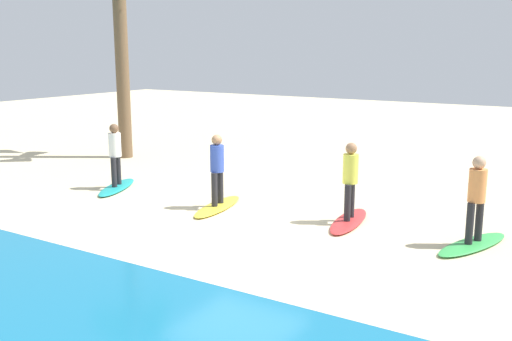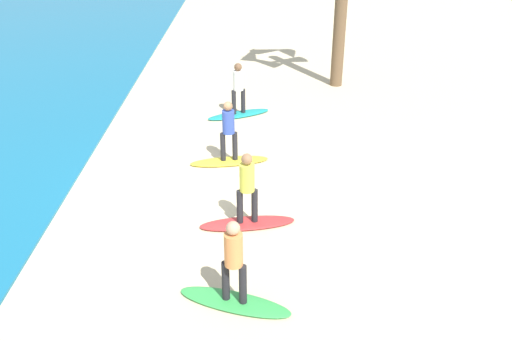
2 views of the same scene
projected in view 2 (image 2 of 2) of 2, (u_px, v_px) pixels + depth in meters
The scene contains 9 objects.
ground_plane at pixel (195, 182), 14.04m from camera, with size 60.00×60.00×0.00m, color beige.
surfboard_green at pixel (235, 302), 9.97m from camera, with size 2.10×0.56×0.09m, color green.
surfer_green at pixel (234, 256), 9.51m from camera, with size 0.32×0.44×1.64m.
surfboard_red at pixel (247, 223), 12.27m from camera, with size 2.10×0.56×0.09m, color red.
surfer_red at pixel (247, 184), 11.81m from camera, with size 0.32×0.46×1.64m.
surfboard_yellow at pixel (229, 161), 14.98m from camera, with size 2.10×0.56×0.09m, color yellow.
surfer_yellow at pixel (228, 127), 14.53m from camera, with size 0.32×0.46×1.64m.
surfboard_teal at pixel (239, 114), 18.00m from camera, with size 2.10×0.56×0.09m, color teal.
surfer_teal at pixel (238, 85), 17.54m from camera, with size 0.32×0.43×1.64m.
Camera 2 is at (-12.33, -1.58, 6.71)m, focal length 39.29 mm.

